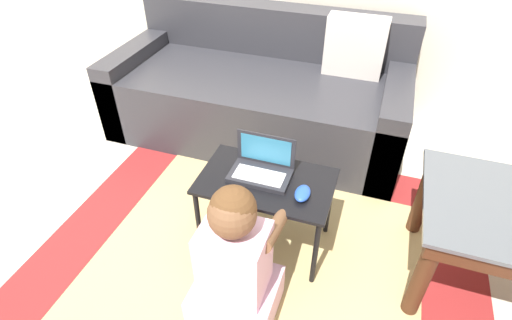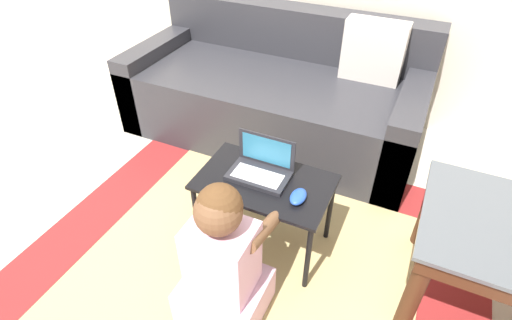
{
  "view_description": "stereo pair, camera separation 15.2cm",
  "coord_description": "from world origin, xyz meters",
  "px_view_note": "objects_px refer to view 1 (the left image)",
  "views": [
    {
      "loc": [
        0.53,
        -1.05,
        1.58
      ],
      "look_at": [
        0.07,
        0.29,
        0.47
      ],
      "focal_mm": 28.0,
      "sensor_mm": 36.0,
      "label": 1
    },
    {
      "loc": [
        0.67,
        -0.99,
        1.58
      ],
      "look_at": [
        0.07,
        0.29,
        0.47
      ],
      "focal_mm": 28.0,
      "sensor_mm": 36.0,
      "label": 2
    }
  ],
  "objects_px": {
    "laptop": "(261,169)",
    "laptop_desk": "(266,188)",
    "couch": "(261,93)",
    "person_seated": "(235,266)",
    "computer_mouse": "(303,193)"
  },
  "relations": [
    {
      "from": "laptop",
      "to": "computer_mouse",
      "type": "bearing_deg",
      "value": -20.99
    },
    {
      "from": "couch",
      "to": "computer_mouse",
      "type": "height_order",
      "value": "couch"
    },
    {
      "from": "computer_mouse",
      "to": "person_seated",
      "type": "height_order",
      "value": "person_seated"
    },
    {
      "from": "person_seated",
      "to": "couch",
      "type": "bearing_deg",
      "value": 104.38
    },
    {
      "from": "couch",
      "to": "person_seated",
      "type": "relative_size",
      "value": 2.73
    },
    {
      "from": "couch",
      "to": "laptop",
      "type": "bearing_deg",
      "value": -71.61
    },
    {
      "from": "laptop_desk",
      "to": "computer_mouse",
      "type": "height_order",
      "value": "computer_mouse"
    },
    {
      "from": "couch",
      "to": "computer_mouse",
      "type": "bearing_deg",
      "value": -63.04
    },
    {
      "from": "laptop",
      "to": "laptop_desk",
      "type": "bearing_deg",
      "value": -41.68
    },
    {
      "from": "computer_mouse",
      "to": "person_seated",
      "type": "xyz_separation_m",
      "value": [
        -0.17,
        -0.35,
        -0.13
      ]
    },
    {
      "from": "couch",
      "to": "person_seated",
      "type": "height_order",
      "value": "couch"
    },
    {
      "from": "person_seated",
      "to": "computer_mouse",
      "type": "bearing_deg",
      "value": 63.87
    },
    {
      "from": "couch",
      "to": "laptop_desk",
      "type": "relative_size",
      "value": 3.14
    },
    {
      "from": "person_seated",
      "to": "laptop",
      "type": "bearing_deg",
      "value": 94.97
    },
    {
      "from": "couch",
      "to": "laptop",
      "type": "height_order",
      "value": "couch"
    }
  ]
}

